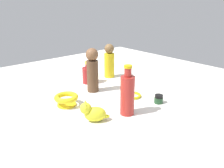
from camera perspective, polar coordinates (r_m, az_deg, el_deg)
name	(u,v)px	position (r m, az deg, el deg)	size (l,w,h in m)	color
ground	(112,95)	(1.30, 0.00, -2.79)	(2.00, 2.00, 0.00)	silver
bangle	(132,95)	(1.29, 4.99, -2.81)	(0.10, 0.10, 0.01)	gold
cat_figurine	(93,112)	(1.02, -4.75, -6.99)	(0.10, 0.12, 0.10)	yellow
person_figure_adult	(109,61)	(1.58, -0.67, 5.66)	(0.09, 0.09, 0.23)	gold
person_figure_child	(92,70)	(1.32, -4.84, 3.58)	(0.09, 0.09, 0.25)	#4F3623
banana	(128,81)	(1.48, 4.01, 0.83)	(0.18, 0.04, 0.04)	gold
bottle_tall	(127,94)	(1.06, 3.82, -2.48)	(0.07, 0.07, 0.24)	maroon
bowl	(66,99)	(1.19, -11.20, -3.58)	(0.12, 0.12, 0.06)	yellow
nail_polish_jar	(159,99)	(1.22, 11.44, -3.64)	(0.05, 0.05, 0.05)	#1C4023
bottle_short	(89,74)	(1.49, -5.75, 2.43)	(0.08, 0.08, 0.14)	maroon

